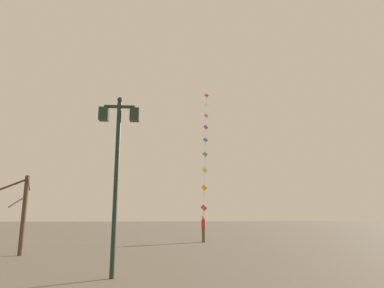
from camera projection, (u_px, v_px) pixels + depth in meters
name	position (u px, v px, depth m)	size (l,w,h in m)	color
ground_plane	(167.00, 243.00, 21.40)	(160.00, 160.00, 0.00)	#756B5B
twin_lantern_lamp_post	(118.00, 150.00, 10.21)	(1.22, 0.28, 5.34)	#1E2D23
kite_train	(205.00, 145.00, 31.34)	(2.14, 12.51, 15.37)	brown
kite_flyer	(203.00, 228.00, 22.50)	(0.29, 0.62, 1.71)	brown
bare_tree	(23.00, 212.00, 15.23)	(1.50, 0.94, 3.56)	#4C3826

